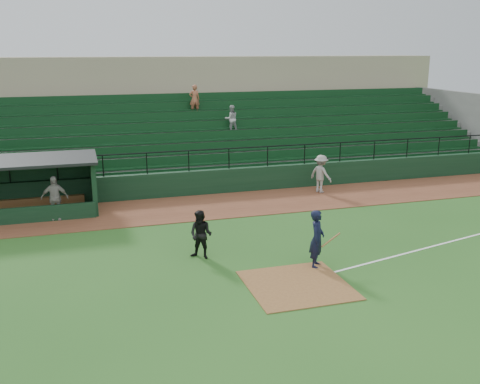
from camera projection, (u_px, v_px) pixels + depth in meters
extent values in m
plane|color=#25551B|center=(285.00, 273.00, 17.37)|extent=(90.00, 90.00, 0.00)
cube|color=brown|center=(221.00, 205.00, 24.78)|extent=(40.00, 4.00, 0.03)
cube|color=brown|center=(297.00, 285.00, 16.44)|extent=(3.00, 3.00, 0.03)
cube|color=white|center=(470.00, 236.00, 20.71)|extent=(17.49, 4.44, 0.01)
cube|color=black|center=(209.00, 182.00, 26.66)|extent=(36.00, 0.35, 1.20)
cylinder|color=black|center=(209.00, 150.00, 26.26)|extent=(36.00, 0.06, 0.06)
cube|color=slate|center=(189.00, 142.00, 30.90)|extent=(36.00, 9.00, 3.60)
cube|color=#0E3517|center=(190.00, 135.00, 30.32)|extent=(34.56, 8.00, 4.05)
cube|color=slate|center=(457.00, 124.00, 35.88)|extent=(0.35, 9.50, 4.20)
cube|color=gray|center=(169.00, 106.00, 36.56)|extent=(38.00, 3.00, 6.40)
cube|color=slate|center=(174.00, 101.00, 34.58)|extent=(36.00, 2.00, 0.20)
imported|color=#B3B3B3|center=(231.00, 119.00, 31.08)|extent=(0.75, 0.59, 1.55)
imported|color=#AB5C3E|center=(194.00, 99.00, 32.21)|extent=(0.62, 0.41, 1.71)
cube|color=black|center=(93.00, 184.00, 23.97)|extent=(0.20, 2.60, 2.30)
imported|color=black|center=(317.00, 239.00, 17.63)|extent=(0.77, 0.84, 1.92)
cylinder|color=olive|center=(331.00, 240.00, 17.56)|extent=(0.79, 0.34, 0.35)
imported|color=black|center=(201.00, 235.00, 18.38)|extent=(1.03, 1.00, 1.68)
imported|color=gray|center=(321.00, 174.00, 26.75)|extent=(1.17, 1.39, 1.87)
imported|color=gray|center=(55.00, 198.00, 22.46)|extent=(1.12, 0.54, 1.85)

